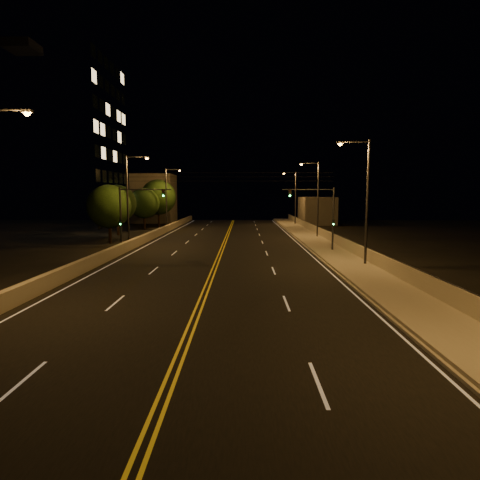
{
  "coord_description": "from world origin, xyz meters",
  "views": [
    {
      "loc": [
        2.24,
        -10.03,
        5.69
      ],
      "look_at": [
        2.0,
        18.0,
        2.5
      ],
      "focal_mm": 30.0,
      "sensor_mm": 36.0,
      "label": 1
    }
  ],
  "objects_px": {
    "streetlight_3": "(294,195)",
    "building_tower": "(28,145)",
    "tree_0": "(109,206)",
    "streetlight_5": "(130,195)",
    "tree_2": "(144,203)",
    "streetlight_6": "(168,195)",
    "traffic_signal_right": "(323,212)",
    "traffic_signal_left": "(130,212)",
    "streetlight_2": "(316,195)",
    "tree_3": "(158,197)",
    "streetlight_1": "(364,195)",
    "tree_1": "(117,204)"
  },
  "relations": [
    {
      "from": "streetlight_3",
      "to": "streetlight_5",
      "type": "distance_m",
      "value": 37.69
    },
    {
      "from": "streetlight_3",
      "to": "building_tower",
      "type": "relative_size",
      "value": 0.37
    },
    {
      "from": "streetlight_1",
      "to": "streetlight_6",
      "type": "xyz_separation_m",
      "value": [
        -21.48,
        33.64,
        0.0
      ]
    },
    {
      "from": "streetlight_1",
      "to": "traffic_signal_right",
      "type": "bearing_deg",
      "value": 100.66
    },
    {
      "from": "streetlight_1",
      "to": "streetlight_2",
      "type": "height_order",
      "value": "same"
    },
    {
      "from": "streetlight_2",
      "to": "streetlight_3",
      "type": "bearing_deg",
      "value": 90.0
    },
    {
      "from": "traffic_signal_right",
      "to": "traffic_signal_left",
      "type": "height_order",
      "value": "same"
    },
    {
      "from": "tree_0",
      "to": "streetlight_5",
      "type": "bearing_deg",
      "value": -45.46
    },
    {
      "from": "streetlight_2",
      "to": "traffic_signal_right",
      "type": "height_order",
      "value": "streetlight_2"
    },
    {
      "from": "streetlight_5",
      "to": "streetlight_2",
      "type": "bearing_deg",
      "value": 21.94
    },
    {
      "from": "streetlight_3",
      "to": "traffic_signal_left",
      "type": "height_order",
      "value": "streetlight_3"
    },
    {
      "from": "streetlight_1",
      "to": "traffic_signal_right",
      "type": "xyz_separation_m",
      "value": [
        -1.51,
        8.03,
        -1.63
      ]
    },
    {
      "from": "traffic_signal_right",
      "to": "building_tower",
      "type": "xyz_separation_m",
      "value": [
        -38.43,
        18.55,
        8.72
      ]
    },
    {
      "from": "tree_2",
      "to": "streetlight_5",
      "type": "bearing_deg",
      "value": -79.73
    },
    {
      "from": "building_tower",
      "to": "tree_0",
      "type": "height_order",
      "value": "building_tower"
    },
    {
      "from": "streetlight_2",
      "to": "tree_0",
      "type": "relative_size",
      "value": 1.44
    },
    {
      "from": "traffic_signal_left",
      "to": "building_tower",
      "type": "xyz_separation_m",
      "value": [
        -19.58,
        18.55,
        8.72
      ]
    },
    {
      "from": "building_tower",
      "to": "tree_1",
      "type": "height_order",
      "value": "building_tower"
    },
    {
      "from": "building_tower",
      "to": "tree_3",
      "type": "height_order",
      "value": "building_tower"
    },
    {
      "from": "streetlight_6",
      "to": "tree_2",
      "type": "xyz_separation_m",
      "value": [
        -4.1,
        0.93,
        -1.36
      ]
    },
    {
      "from": "streetlight_5",
      "to": "tree_3",
      "type": "height_order",
      "value": "streetlight_5"
    },
    {
      "from": "traffic_signal_left",
      "to": "streetlight_1",
      "type": "bearing_deg",
      "value": -21.51
    },
    {
      "from": "streetlight_1",
      "to": "tree_3",
      "type": "distance_m",
      "value": 45.41
    },
    {
      "from": "building_tower",
      "to": "tree_0",
      "type": "bearing_deg",
      "value": -36.59
    },
    {
      "from": "streetlight_1",
      "to": "streetlight_2",
      "type": "distance_m",
      "value": 20.58
    },
    {
      "from": "tree_0",
      "to": "tree_3",
      "type": "distance_m",
      "value": 23.13
    },
    {
      "from": "traffic_signal_left",
      "to": "tree_1",
      "type": "bearing_deg",
      "value": 111.28
    },
    {
      "from": "traffic_signal_left",
      "to": "tree_1",
      "type": "relative_size",
      "value": 0.9
    },
    {
      "from": "traffic_signal_left",
      "to": "building_tower",
      "type": "bearing_deg",
      "value": 136.55
    },
    {
      "from": "streetlight_2",
      "to": "tree_3",
      "type": "xyz_separation_m",
      "value": [
        -24.05,
        17.94,
        -0.41
      ]
    },
    {
      "from": "traffic_signal_right",
      "to": "tree_1",
      "type": "xyz_separation_m",
      "value": [
        -25.41,
        16.84,
        0.43
      ]
    },
    {
      "from": "tree_0",
      "to": "traffic_signal_left",
      "type": "bearing_deg",
      "value": -58.37
    },
    {
      "from": "traffic_signal_left",
      "to": "streetlight_3",
      "type": "bearing_deg",
      "value": 59.71
    },
    {
      "from": "streetlight_3",
      "to": "building_tower",
      "type": "xyz_separation_m",
      "value": [
        -39.95,
        -16.32,
        7.1
      ]
    },
    {
      "from": "tree_1",
      "to": "tree_3",
      "type": "xyz_separation_m",
      "value": [
        2.87,
        13.65,
        0.78
      ]
    },
    {
      "from": "streetlight_6",
      "to": "tree_1",
      "type": "distance_m",
      "value": 10.39
    },
    {
      "from": "streetlight_3",
      "to": "tree_3",
      "type": "xyz_separation_m",
      "value": [
        -24.05,
        -4.38,
        -0.41
      ]
    },
    {
      "from": "streetlight_2",
      "to": "traffic_signal_left",
      "type": "height_order",
      "value": "streetlight_2"
    },
    {
      "from": "streetlight_3",
      "to": "streetlight_6",
      "type": "relative_size",
      "value": 1.0
    },
    {
      "from": "tree_0",
      "to": "streetlight_3",
      "type": "bearing_deg",
      "value": 47.78
    },
    {
      "from": "tree_1",
      "to": "tree_3",
      "type": "bearing_deg",
      "value": 78.14
    },
    {
      "from": "streetlight_3",
      "to": "tree_1",
      "type": "xyz_separation_m",
      "value": [
        -26.92,
        -18.03,
        -1.19
      ]
    },
    {
      "from": "streetlight_5",
      "to": "tree_1",
      "type": "bearing_deg",
      "value": 112.83
    },
    {
      "from": "streetlight_3",
      "to": "tree_2",
      "type": "distance_m",
      "value": 26.93
    },
    {
      "from": "tree_1",
      "to": "streetlight_1",
      "type": "bearing_deg",
      "value": -42.72
    },
    {
      "from": "streetlight_3",
      "to": "traffic_signal_right",
      "type": "xyz_separation_m",
      "value": [
        -1.51,
        -34.87,
        -1.63
      ]
    },
    {
      "from": "streetlight_6",
      "to": "streetlight_5",
      "type": "bearing_deg",
      "value": -90.0
    },
    {
      "from": "traffic_signal_left",
      "to": "streetlight_6",
      "type": "bearing_deg",
      "value": 92.48
    },
    {
      "from": "traffic_signal_right",
      "to": "traffic_signal_left",
      "type": "relative_size",
      "value": 1.0
    },
    {
      "from": "streetlight_3",
      "to": "tree_2",
      "type": "xyz_separation_m",
      "value": [
        -25.58,
        -8.33,
        -1.36
      ]
    }
  ]
}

